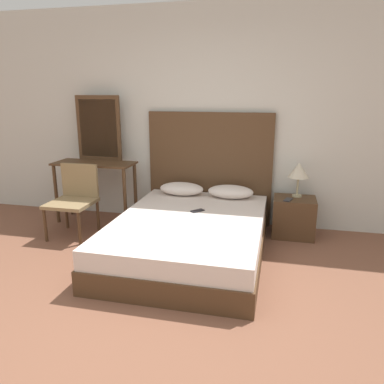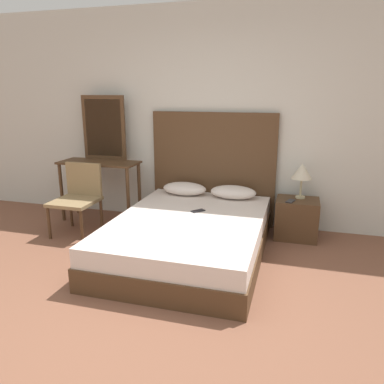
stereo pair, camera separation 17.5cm
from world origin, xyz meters
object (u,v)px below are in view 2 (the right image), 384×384
at_px(nightstand, 296,219).
at_px(table_lamp, 302,172).
at_px(bed, 189,236).
at_px(phone_on_nightstand, 291,201).
at_px(chair, 78,194).
at_px(vanity_desk, 100,173).
at_px(phone_on_bed, 198,211).

xyz_separation_m(nightstand, table_lamp, (0.02, 0.08, 0.54)).
bearing_deg(table_lamp, bed, -140.91).
relative_size(nightstand, phone_on_nightstand, 2.94).
relative_size(phone_on_nightstand, chair, 0.20).
relative_size(phone_on_nightstand, vanity_desk, 0.16).
distance_m(bed, chair, 1.53).
height_order(phone_on_nightstand, vanity_desk, vanity_desk).
relative_size(nightstand, chair, 0.58).
bearing_deg(nightstand, bed, -142.99).
bearing_deg(phone_on_nightstand, bed, -144.49).
xyz_separation_m(table_lamp, vanity_desk, (-2.54, -0.13, -0.14)).
relative_size(bed, chair, 2.52).
height_order(table_lamp, chair, table_lamp).
relative_size(vanity_desk, chair, 1.24).
height_order(bed, vanity_desk, vanity_desk).
bearing_deg(nightstand, chair, -168.35).
bearing_deg(nightstand, vanity_desk, -178.80).
xyz_separation_m(bed, table_lamp, (1.09, 0.89, 0.57)).
xyz_separation_m(vanity_desk, chair, (-0.03, -0.47, -0.17)).
bearing_deg(phone_on_nightstand, vanity_desk, 178.87).
height_order(phone_on_bed, phone_on_nightstand, phone_on_nightstand).
bearing_deg(phone_on_bed, chair, 178.24).
bearing_deg(bed, nightstand, 37.01).
xyz_separation_m(nightstand, phone_on_nightstand, (-0.08, -0.10, 0.24)).
distance_m(nightstand, table_lamp, 0.55).
relative_size(phone_on_bed, vanity_desk, 0.15).
bearing_deg(table_lamp, phone_on_bed, -148.49).
xyz_separation_m(bed, vanity_desk, (-1.45, 0.76, 0.44)).
height_order(bed, phone_on_nightstand, phone_on_nightstand).
bearing_deg(table_lamp, vanity_desk, -177.00).
relative_size(bed, phone_on_bed, 13.14).
relative_size(phone_on_bed, nightstand, 0.33).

